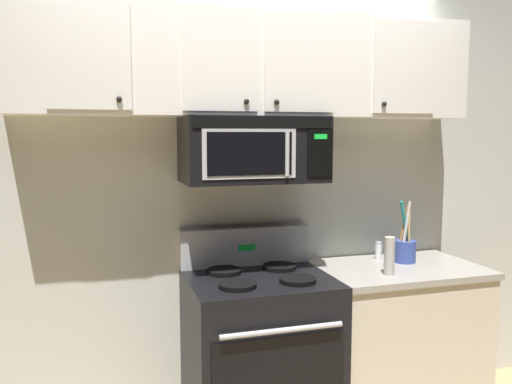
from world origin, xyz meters
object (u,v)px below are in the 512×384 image
over_range_microwave (253,149)px  pepper_mill (389,256)px  salt_shaker (378,251)px  stove_range (260,355)px  utensil_crock_blue (405,247)px

over_range_microwave → pepper_mill: 0.93m
salt_shaker → pepper_mill: 0.36m
salt_shaker → stove_range: bearing=-167.1°
over_range_microwave → utensil_crock_blue: bearing=-2.8°
stove_range → utensil_crock_blue: utensil_crock_blue is taller
stove_range → over_range_microwave: bearing=90.1°
over_range_microwave → pepper_mill: over_range_microwave is taller
utensil_crock_blue → salt_shaker: 0.16m
stove_range → over_range_microwave: over_range_microwave is taller
over_range_microwave → pepper_mill: size_ratio=3.67×
over_range_microwave → utensil_crock_blue: 1.10m
stove_range → pepper_mill: 0.88m
stove_range → utensil_crock_blue: (0.92, 0.07, 0.52)m
utensil_crock_blue → pepper_mill: (-0.24, -0.22, 0.01)m
stove_range → salt_shaker: 0.97m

